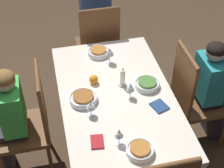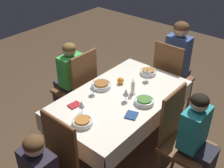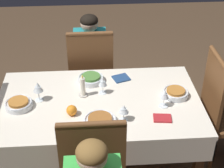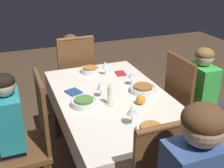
{
  "view_description": "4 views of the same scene",
  "coord_description": "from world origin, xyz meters",
  "px_view_note": "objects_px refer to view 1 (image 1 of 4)",
  "views": [
    {
      "loc": [
        -1.93,
        0.48,
        2.62
      ],
      "look_at": [
        0.03,
        0.03,
        0.84
      ],
      "focal_mm": 55.0,
      "sensor_mm": 36.0,
      "label": 1
    },
    {
      "loc": [
        -1.92,
        -1.5,
        2.41
      ],
      "look_at": [
        -0.04,
        0.08,
        0.88
      ],
      "focal_mm": 45.0,
      "sensor_mm": 36.0,
      "label": 2
    },
    {
      "loc": [
        0.04,
        2.05,
        2.24
      ],
      "look_at": [
        -0.1,
        -0.01,
        0.88
      ],
      "focal_mm": 55.0,
      "sensor_mm": 36.0,
      "label": 3
    },
    {
      "loc": [
        1.92,
        -0.76,
        1.8
      ],
      "look_at": [
        0.05,
        -0.03,
        0.88
      ],
      "focal_mm": 45.0,
      "sensor_mm": 36.0,
      "label": 4
    }
  ],
  "objects_px": {
    "dining_table": "(117,103)",
    "person_child_green": "(7,121)",
    "wine_glass_east": "(109,52)",
    "napkin_red_folded": "(97,142)",
    "chair_south": "(193,95)",
    "wine_glass_south": "(130,87)",
    "orange_fruit": "(94,79)",
    "bowl_east": "(98,52)",
    "chair_east": "(98,43)",
    "bowl_south": "(147,84)",
    "bowl_north": "(83,98)",
    "napkin_spare_side": "(159,106)",
    "wine_glass_north": "(91,106)",
    "person_adult_denim": "(95,23)",
    "wine_glass_west": "(119,134)",
    "candle_centerpiece": "(123,79)",
    "bowl_west": "(140,150)",
    "chair_north": "(30,121)",
    "person_child_teal": "(213,89)"
  },
  "relations": [
    {
      "from": "chair_south",
      "to": "wine_glass_south",
      "type": "height_order",
      "value": "chair_south"
    },
    {
      "from": "wine_glass_south",
      "to": "wine_glass_north",
      "type": "bearing_deg",
      "value": 110.47
    },
    {
      "from": "chair_east",
      "to": "wine_glass_south",
      "type": "distance_m",
      "value": 1.09
    },
    {
      "from": "dining_table",
      "to": "person_child_green",
      "type": "bearing_deg",
      "value": 86.19
    },
    {
      "from": "wine_glass_west",
      "to": "wine_glass_south",
      "type": "bearing_deg",
      "value": -24.42
    },
    {
      "from": "chair_north",
      "to": "bowl_west",
      "type": "relative_size",
      "value": 5.36
    },
    {
      "from": "chair_south",
      "to": "bowl_south",
      "type": "relative_size",
      "value": 5.02
    },
    {
      "from": "bowl_south",
      "to": "wine_glass_south",
      "type": "distance_m",
      "value": 0.2
    },
    {
      "from": "bowl_north",
      "to": "wine_glass_south",
      "type": "relative_size",
      "value": 1.56
    },
    {
      "from": "orange_fruit",
      "to": "wine_glass_south",
      "type": "bearing_deg",
      "value": -132.3
    },
    {
      "from": "bowl_south",
      "to": "napkin_spare_side",
      "type": "xyz_separation_m",
      "value": [
        -0.24,
        -0.02,
        -0.02
      ]
    },
    {
      "from": "chair_north",
      "to": "bowl_south",
      "type": "bearing_deg",
      "value": 89.57
    },
    {
      "from": "person_child_green",
      "to": "wine_glass_west",
      "type": "relative_size",
      "value": 7.78
    },
    {
      "from": "chair_south",
      "to": "wine_glass_east",
      "type": "xyz_separation_m",
      "value": [
        0.39,
        0.67,
        0.3
      ]
    },
    {
      "from": "bowl_west",
      "to": "candle_centerpiece",
      "type": "height_order",
      "value": "candle_centerpiece"
    },
    {
      "from": "candle_centerpiece",
      "to": "orange_fruit",
      "type": "distance_m",
      "value": 0.24
    },
    {
      "from": "person_child_teal",
      "to": "bowl_south",
      "type": "height_order",
      "value": "person_child_teal"
    },
    {
      "from": "chair_east",
      "to": "bowl_west",
      "type": "bearing_deg",
      "value": 89.3
    },
    {
      "from": "person_adult_denim",
      "to": "wine_glass_east",
      "type": "relative_size",
      "value": 8.09
    },
    {
      "from": "person_adult_denim",
      "to": "person_child_green",
      "type": "xyz_separation_m",
      "value": [
        -1.12,
        0.93,
        -0.11
      ]
    },
    {
      "from": "chair_south",
      "to": "bowl_north",
      "type": "bearing_deg",
      "value": 92.91
    },
    {
      "from": "wine_glass_south",
      "to": "orange_fruit",
      "type": "xyz_separation_m",
      "value": [
        0.23,
        0.25,
        -0.06
      ]
    },
    {
      "from": "chair_east",
      "to": "chair_south",
      "type": "bearing_deg",
      "value": 124.53
    },
    {
      "from": "chair_east",
      "to": "wine_glass_north",
      "type": "relative_size",
      "value": 8.01
    },
    {
      "from": "bowl_west",
      "to": "napkin_red_folded",
      "type": "relative_size",
      "value": 1.44
    },
    {
      "from": "bowl_north",
      "to": "bowl_south",
      "type": "height_order",
      "value": "same"
    },
    {
      "from": "candle_centerpiece",
      "to": "napkin_spare_side",
      "type": "relative_size",
      "value": 1.17
    },
    {
      "from": "chair_south",
      "to": "napkin_spare_side",
      "type": "xyz_separation_m",
      "value": [
        -0.24,
        0.42,
        0.19
      ]
    },
    {
      "from": "person_adult_denim",
      "to": "wine_glass_east",
      "type": "distance_m",
      "value": 0.76
    },
    {
      "from": "orange_fruit",
      "to": "napkin_red_folded",
      "type": "height_order",
      "value": "orange_fruit"
    },
    {
      "from": "chair_south",
      "to": "chair_north",
      "type": "bearing_deg",
      "value": 89.61
    },
    {
      "from": "wine_glass_east",
      "to": "wine_glass_south",
      "type": "height_order",
      "value": "wine_glass_east"
    },
    {
      "from": "chair_east",
      "to": "person_adult_denim",
      "type": "xyz_separation_m",
      "value": [
        0.16,
        0.0,
        0.16
      ]
    },
    {
      "from": "chair_east",
      "to": "chair_south",
      "type": "relative_size",
      "value": 1.0
    },
    {
      "from": "chair_north",
      "to": "wine_glass_south",
      "type": "xyz_separation_m",
      "value": [
        -0.09,
        -0.81,
        0.29
      ]
    },
    {
      "from": "napkin_spare_side",
      "to": "wine_glass_east",
      "type": "bearing_deg",
      "value": 21.88
    },
    {
      "from": "bowl_west",
      "to": "bowl_south",
      "type": "bearing_deg",
      "value": -21.19
    },
    {
      "from": "chair_north",
      "to": "bowl_west",
      "type": "height_order",
      "value": "chair_north"
    },
    {
      "from": "orange_fruit",
      "to": "candle_centerpiece",
      "type": "bearing_deg",
      "value": -109.12
    },
    {
      "from": "bowl_east",
      "to": "wine_glass_east",
      "type": "relative_size",
      "value": 1.27
    },
    {
      "from": "bowl_west",
      "to": "orange_fruit",
      "type": "relative_size",
      "value": 2.55
    },
    {
      "from": "chair_south",
      "to": "person_child_green",
      "type": "distance_m",
      "value": 1.59
    },
    {
      "from": "person_child_green",
      "to": "wine_glass_east",
      "type": "height_order",
      "value": "person_child_green"
    },
    {
      "from": "wine_glass_east",
      "to": "napkin_red_folded",
      "type": "bearing_deg",
      "value": 162.14
    },
    {
      "from": "chair_south",
      "to": "wine_glass_east",
      "type": "distance_m",
      "value": 0.83
    },
    {
      "from": "dining_table",
      "to": "wine_glass_north",
      "type": "distance_m",
      "value": 0.34
    },
    {
      "from": "person_child_green",
      "to": "wine_glass_south",
      "type": "bearing_deg",
      "value": 84.5
    },
    {
      "from": "wine_glass_south",
      "to": "napkin_spare_side",
      "type": "distance_m",
      "value": 0.26
    },
    {
      "from": "chair_north",
      "to": "wine_glass_west",
      "type": "bearing_deg",
      "value": 49.29
    },
    {
      "from": "person_child_green",
      "to": "orange_fruit",
      "type": "relative_size",
      "value": 14.42
    }
  ]
}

